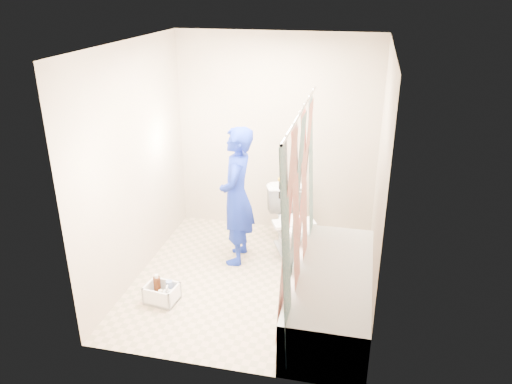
% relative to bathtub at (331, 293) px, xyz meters
% --- Properties ---
extents(floor, '(2.60, 2.60, 0.00)m').
position_rel_bathtub_xyz_m(floor, '(-0.85, 0.43, -0.27)').
color(floor, tan).
rests_on(floor, ground).
extents(ceiling, '(2.40, 2.60, 0.02)m').
position_rel_bathtub_xyz_m(ceiling, '(-0.85, 0.43, 2.13)').
color(ceiling, white).
rests_on(ceiling, wall_back).
extents(wall_back, '(2.40, 0.02, 2.40)m').
position_rel_bathtub_xyz_m(wall_back, '(-0.85, 1.73, 0.93)').
color(wall_back, '#BBAA8F').
rests_on(wall_back, ground).
extents(wall_front, '(2.40, 0.02, 2.40)m').
position_rel_bathtub_xyz_m(wall_front, '(-0.85, -0.88, 0.93)').
color(wall_front, '#BBAA8F').
rests_on(wall_front, ground).
extents(wall_left, '(0.02, 2.60, 2.40)m').
position_rel_bathtub_xyz_m(wall_left, '(-2.05, 0.43, 0.93)').
color(wall_left, '#BBAA8F').
rests_on(wall_left, ground).
extents(wall_right, '(0.02, 2.60, 2.40)m').
position_rel_bathtub_xyz_m(wall_right, '(0.35, 0.43, 0.93)').
color(wall_right, '#BBAA8F').
rests_on(wall_right, ground).
extents(bathtub, '(0.70, 1.75, 0.50)m').
position_rel_bathtub_xyz_m(bathtub, '(0.00, 0.00, 0.00)').
color(bathtub, silver).
rests_on(bathtub, ground).
extents(curtain_rod, '(0.02, 1.90, 0.02)m').
position_rel_bathtub_xyz_m(curtain_rod, '(-0.33, 0.00, 1.68)').
color(curtain_rod, silver).
rests_on(curtain_rod, wall_back).
extents(shower_curtain, '(0.06, 1.75, 1.80)m').
position_rel_bathtub_xyz_m(shower_curtain, '(-0.33, 0.00, 0.75)').
color(shower_curtain, white).
rests_on(shower_curtain, curtain_rod).
extents(toilet, '(0.69, 0.84, 0.75)m').
position_rel_bathtub_xyz_m(toilet, '(-0.55, 1.10, 0.11)').
color(toilet, white).
rests_on(toilet, ground).
extents(tank_lid, '(0.50, 0.37, 0.04)m').
position_rel_bathtub_xyz_m(tank_lid, '(-0.50, 0.99, 0.17)').
color(tank_lid, white).
rests_on(tank_lid, toilet).
extents(tank_internals, '(0.17, 0.10, 0.25)m').
position_rel_bathtub_xyz_m(tank_internals, '(-0.67, 1.26, 0.47)').
color(tank_internals, black).
rests_on(tank_internals, toilet).
extents(plumber, '(0.41, 0.59, 1.54)m').
position_rel_bathtub_xyz_m(plumber, '(-1.11, 0.84, 0.50)').
color(plumber, navy).
rests_on(plumber, ground).
extents(cleaning_caddy, '(0.33, 0.28, 0.23)m').
position_rel_bathtub_xyz_m(cleaning_caddy, '(-1.61, -0.12, -0.18)').
color(cleaning_caddy, white).
rests_on(cleaning_caddy, ground).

